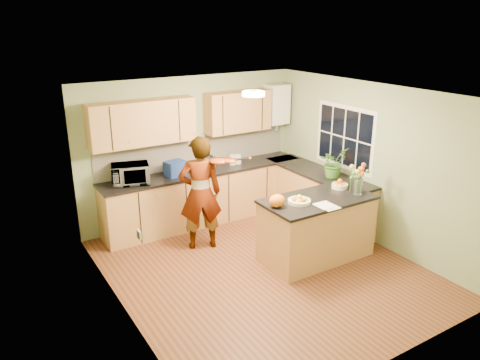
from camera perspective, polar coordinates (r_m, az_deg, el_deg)
floor at (r=6.82m, az=2.86°, el=-10.79°), size 4.50×4.50×0.00m
ceiling at (r=5.98m, az=3.26°, el=10.46°), size 4.00×4.50×0.02m
wall_back at (r=8.15m, az=-6.01°, el=3.75°), size 4.00×0.02×2.50m
wall_front at (r=4.78m, az=18.76°, el=-8.72°), size 4.00×0.02×2.50m
wall_left at (r=5.47m, az=-14.50°, el=-4.63°), size 0.02×4.50×2.50m
wall_right at (r=7.56m, az=15.63°, el=1.90°), size 0.02×4.50×2.50m
back_counter at (r=8.18m, az=-4.26°, el=-1.89°), size 3.64×0.62×0.94m
right_counter at (r=8.18m, az=9.38°, el=-2.10°), size 0.62×2.24×0.94m
splashback at (r=8.19m, az=-5.32°, el=3.49°), size 3.60×0.02×0.52m
upper_cabinets at (r=7.78m, az=-6.78°, el=7.54°), size 3.20×0.34×0.70m
boiler at (r=8.73m, az=4.52°, el=9.19°), size 0.40×0.30×0.86m
window_right at (r=7.87m, az=12.61°, el=5.10°), size 0.01×1.30×1.05m
light_switch at (r=4.94m, az=-12.21°, el=-6.51°), size 0.02×0.09×0.09m
ceiling_lamp at (r=6.23m, az=1.65°, el=10.47°), size 0.30×0.30×0.07m
peninsula_island at (r=7.01m, az=9.31°, el=-5.79°), size 1.65×0.85×0.95m
fruit_dish at (r=6.59m, az=7.24°, el=-2.41°), size 0.32×0.32×0.11m
orange_bowl at (r=7.26m, az=12.06°, el=-0.53°), size 0.24×0.24×0.14m
flower_vase at (r=6.99m, az=14.36°, el=0.96°), size 0.28×0.28×0.52m
orange_bag at (r=6.41m, az=4.53°, el=-2.54°), size 0.28×0.26×0.18m
papers at (r=6.55m, az=10.58°, el=-3.11°), size 0.24×0.32×0.01m
violinist at (r=7.10m, az=-4.87°, el=-1.63°), size 0.75×0.61×1.78m
violin at (r=6.83m, az=-2.66°, el=2.31°), size 0.67×0.58×0.17m
microwave at (r=7.49m, az=-13.23°, el=0.72°), size 0.65×0.53×0.31m
blue_box at (r=7.74m, az=-7.94°, el=1.41°), size 0.35×0.29×0.25m
kettle at (r=8.09m, az=-3.50°, el=2.24°), size 0.14×0.14×0.27m
jar_cream at (r=8.27m, az=-0.90°, el=2.49°), size 0.13×0.13×0.18m
jar_white at (r=8.31m, az=-0.24°, el=2.55°), size 0.14×0.14×0.17m
potted_plant at (r=7.71m, az=11.30°, el=2.09°), size 0.52×0.47×0.49m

